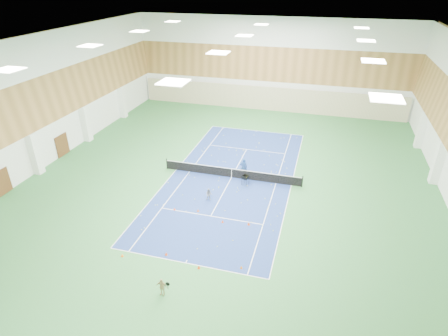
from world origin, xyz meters
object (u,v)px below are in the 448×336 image
(coach, at_px, (244,167))
(ball_cart, at_px, (245,180))
(tennis_net, at_px, (232,172))
(child_apron, at_px, (162,287))
(child_court, at_px, (209,195))

(coach, height_order, ball_cart, coach)
(tennis_net, distance_m, coach, 1.20)
(child_apron, xyz_separation_m, ball_cart, (1.87, 13.77, -0.11))
(coach, bearing_deg, ball_cart, 95.34)
(child_apron, bearing_deg, ball_cart, 82.17)
(child_court, bearing_deg, ball_cart, 47.21)
(tennis_net, relative_size, child_apron, 10.96)
(child_court, xyz_separation_m, child_apron, (0.46, -10.50, 0.05))
(tennis_net, relative_size, ball_cart, 13.61)
(ball_cart, bearing_deg, tennis_net, 163.99)
(child_court, distance_m, child_apron, 10.51)
(coach, xyz_separation_m, child_court, (-1.81, -4.82, -0.37))
(tennis_net, xyz_separation_m, child_court, (-0.83, -4.22, -0.02))
(tennis_net, xyz_separation_m, child_apron, (-0.37, -14.72, 0.03))
(tennis_net, height_order, ball_cart, tennis_net)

